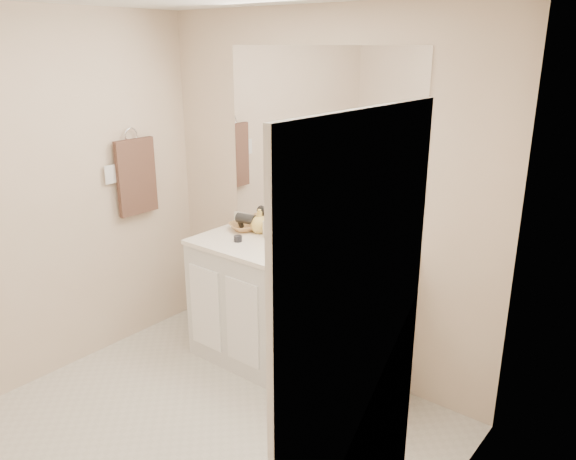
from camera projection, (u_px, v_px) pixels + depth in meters
The scene contains 29 objects.
floor at pixel (180, 450), 3.15m from camera, with size 2.60×2.60×0.00m, color beige.
wall_back at pixel (318, 197), 3.73m from camera, with size 2.60×0.02×2.40m, color beige.
wall_left at pixel (31, 205), 3.54m from camera, with size 0.02×2.60×2.40m, color beige.
wall_right at pixel (402, 329), 2.00m from camera, with size 0.02×2.60×2.40m, color beige.
vanity_cabinet at pixel (293, 316), 3.77m from camera, with size 1.50×0.55×0.85m, color silver.
countertop at pixel (293, 255), 3.63m from camera, with size 1.52×0.57×0.03m, color white.
backsplash at pixel (316, 237), 3.81m from camera, with size 1.52×0.03×0.08m, color white.
sink_basin at pixel (291, 256), 3.62m from camera, with size 0.37×0.37×0.02m, color #BAAEA3.
faucet at pixel (308, 239), 3.73m from camera, with size 0.02×0.02×0.11m, color silver.
mirror at pixel (319, 143), 3.61m from camera, with size 1.48×0.01×1.20m, color white.
blue_mug at pixel (289, 236), 3.76m from camera, with size 0.09×0.09×0.12m, color #1C148E.
tan_cup at pixel (315, 249), 3.58m from camera, with size 0.06×0.06×0.09m, color beige.
toothbrush at pixel (317, 233), 3.54m from camera, with size 0.01×0.01×0.19m, color #F13F61.
mouthwash_bottle at pixel (339, 249), 3.41m from camera, with size 0.08×0.08×0.20m, color #0B818B.
clear_pump_bottle at pixel (370, 251), 3.40m from camera, with size 0.07×0.07×0.19m, color silver.
soap_dish at pixel (331, 271), 3.33m from camera, with size 0.09×0.07×0.01m, color white.
green_soap at pixel (331, 268), 3.32m from camera, with size 0.07×0.05×0.02m, color #AAE137.
orange_comb at pixel (307, 269), 3.36m from camera, with size 0.13×0.03×0.01m, color orange.
dark_jar at pixel (238, 239), 3.84m from camera, with size 0.06×0.06×0.04m, color #242429.
extra_white_bottle at pixel (268, 228), 3.86m from camera, with size 0.05×0.05×0.17m, color white.
soap_bottle_white at pixel (288, 226), 3.90m from camera, with size 0.06×0.07×0.17m, color white.
soap_bottle_cream at pixel (270, 225), 3.91m from camera, with size 0.08×0.08×0.18m, color #FBE9CC.
soap_bottle_yellow at pixel (260, 221), 4.00m from camera, with size 0.13×0.13×0.17m, color #F3CA5E.
wicker_basket at pixel (244, 227), 4.07m from camera, with size 0.21×0.21×0.05m, color #B47E48.
hair_dryer at pixel (246, 219), 4.04m from camera, with size 0.07×0.07×0.14m, color black.
towel_ring at pixel (131, 135), 3.99m from camera, with size 0.11×0.11×0.01m, color silver.
hand_towel at pixel (136, 177), 4.07m from camera, with size 0.04×0.32×0.55m, color #31201A.
switch_plate at pixel (110, 174), 3.92m from camera, with size 0.01×0.09×0.13m, color white.
door at pixel (352, 416), 1.85m from camera, with size 0.02×0.82×2.00m, color white.
Camera 1 is at (2.10, -1.65, 2.16)m, focal length 35.00 mm.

